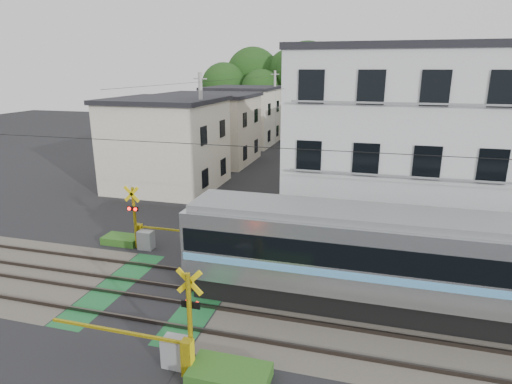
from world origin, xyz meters
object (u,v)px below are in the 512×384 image
(crossing_signal_near, at_px, (177,346))
(pedestrian, at_px, (300,142))
(crossing_signal_far, at_px, (145,234))
(apartment_block, at_px, (394,142))

(crossing_signal_near, height_order, pedestrian, crossing_signal_near)
(crossing_signal_near, distance_m, crossing_signal_far, 8.95)
(crossing_signal_near, xyz_separation_m, apartment_block, (5.91, 13.15, 3.94))
(pedestrian, bearing_deg, crossing_signal_near, 115.19)
(apartment_block, bearing_deg, pedestrian, 111.72)
(apartment_block, bearing_deg, crossing_signal_near, -114.22)
(crossing_signal_far, height_order, pedestrian, crossing_signal_far)
(apartment_block, bearing_deg, crossing_signal_far, -152.22)
(crossing_signal_near, bearing_deg, pedestrian, 94.16)
(apartment_block, xyz_separation_m, pedestrian, (-8.41, 21.11, -3.82))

